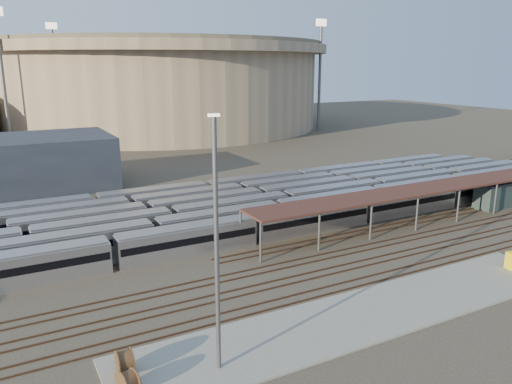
{
  "coord_description": "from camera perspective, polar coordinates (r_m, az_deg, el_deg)",
  "views": [
    {
      "loc": [
        -35.29,
        -48.23,
        23.39
      ],
      "look_at": [
        -2.88,
        12.0,
        5.8
      ],
      "focal_mm": 35.0,
      "sensor_mm": 36.0,
      "label": 1
    }
  ],
  "objects": [
    {
      "name": "stadium",
      "position": [
        197.78,
        -10.76,
        12.18
      ],
      "size": [
        124.0,
        124.0,
        32.5
      ],
      "color": "gray",
      "rests_on": "ground"
    },
    {
      "name": "ground",
      "position": [
        64.18,
        7.42,
        -7.08
      ],
      "size": [
        420.0,
        420.0,
        0.0
      ],
      "primitive_type": "plane",
      "color": "#383026",
      "rests_on": "ground"
    },
    {
      "name": "floodlight_3",
      "position": [
        209.78,
        -21.92,
        12.67
      ],
      "size": [
        4.0,
        1.0,
        38.4
      ],
      "color": "#56555A",
      "rests_on": "ground"
    },
    {
      "name": "apron",
      "position": [
        50.64,
        12.81,
        -13.35
      ],
      "size": [
        50.0,
        9.0,
        0.2
      ],
      "primitive_type": "cube",
      "color": "gray",
      "rests_on": "ground"
    },
    {
      "name": "subway_trains",
      "position": [
        78.59,
        -0.3,
        -1.52
      ],
      "size": [
        122.18,
        23.9,
        3.6
      ],
      "color": "#B7B6BC",
      "rests_on": "ground"
    },
    {
      "name": "yard_light_pole",
      "position": [
        37.19,
        -4.53,
        -6.37
      ],
      "size": [
        0.81,
        0.36,
        19.86
      ],
      "color": "#56555A",
      "rests_on": "apron"
    },
    {
      "name": "inspection_shed",
      "position": [
        79.68,
        18.82,
        0.28
      ],
      "size": [
        60.3,
        6.0,
        5.3
      ],
      "color": "#56555A",
      "rests_on": "ground"
    },
    {
      "name": "teal_boxcar",
      "position": [
        96.52,
        27.25,
        -0.03
      ],
      "size": [
        16.99,
        3.98,
        3.94
      ],
      "primitive_type": "cube",
      "rotation": [
        0.0,
        0.0,
        0.04
      ],
      "color": "#1D4249",
      "rests_on": "ground"
    },
    {
      "name": "floodlight_0",
      "position": [
        158.35,
        -26.99,
        11.91
      ],
      "size": [
        4.0,
        1.0,
        38.4
      ],
      "color": "#56555A",
      "rests_on": "ground"
    },
    {
      "name": "floodlight_2",
      "position": [
        181.84,
        7.3,
        13.45
      ],
      "size": [
        4.0,
        1.0,
        38.4
      ],
      "color": "#56555A",
      "rests_on": "ground"
    },
    {
      "name": "cable_reel_west",
      "position": [
        39.83,
        -14.43,
        -20.17
      ],
      "size": [
        1.44,
        1.95,
        1.74
      ],
      "primitive_type": "cylinder",
      "rotation": [
        0.0,
        1.57,
        0.3
      ],
      "color": "#503720",
      "rests_on": "apron"
    },
    {
      "name": "empty_tracks",
      "position": [
        60.48,
        10.2,
        -8.48
      ],
      "size": [
        170.0,
        9.62,
        0.18
      ],
      "color": "#4C3323",
      "rests_on": "ground"
    },
    {
      "name": "cable_reel_east",
      "position": [
        41.7,
        -14.77,
        -18.24
      ],
      "size": [
        1.16,
        2.04,
        2.02
      ],
      "primitive_type": "cylinder",
      "rotation": [
        0.0,
        1.57,
        -0.02
      ],
      "color": "#503720",
      "rests_on": "apron"
    }
  ]
}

